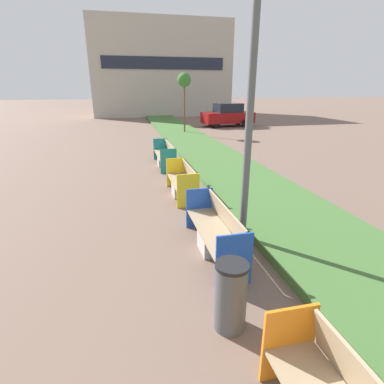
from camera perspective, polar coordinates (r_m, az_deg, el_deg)
The scene contains 9 objects.
planter_grass_strip at distance 10.67m, azimuth 9.08°, elevation 2.70°, with size 2.80×120.00×0.18m.
building_backdrop at distance 37.48m, azimuth -6.13°, elevation 22.09°, with size 15.04×7.66×9.90m.
bench_blue_frame at distance 5.97m, azimuth 4.48°, elevation -7.92°, with size 0.65×2.32×0.94m.
bench_yellow_frame at distance 8.96m, azimuth -1.80°, elevation 1.52°, with size 0.65×1.96×0.94m.
bench_teal_frame at distance 12.54m, azimuth -5.13°, elevation 6.72°, with size 0.65×2.46×0.94m.
litter_bin at distance 4.22m, azimuth 7.38°, elevation -19.07°, with size 0.44×0.44×0.99m.
street_lamp_post at distance 5.70m, azimuth 11.97°, elevation 28.73°, with size 0.24×0.44×7.37m.
sapling_tree_far at distance 20.95m, azimuth -1.49°, elevation 20.36°, with size 0.91×0.91×4.01m.
parked_car_distant at distance 25.70m, azimuth 6.84°, elevation 14.34°, with size 4.38×2.24×1.86m.
Camera 1 is at (-0.69, 2.53, 3.11)m, focal length 28.00 mm.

